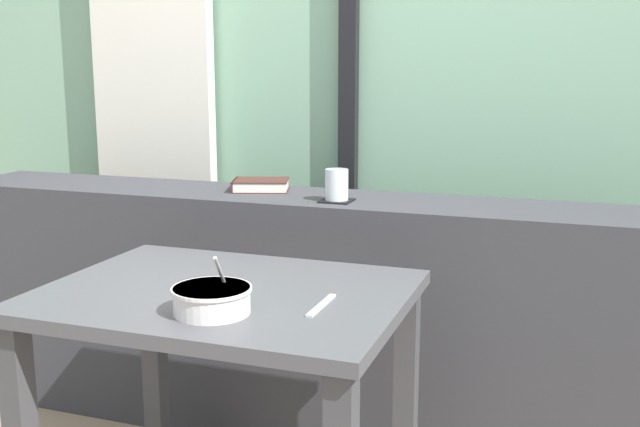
# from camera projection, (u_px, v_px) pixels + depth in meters

# --- Properties ---
(outdoor_backdrop) EXTENTS (4.80, 0.08, 2.80)m
(outdoor_backdrop) POSITION_uv_depth(u_px,v_px,m) (371.00, 35.00, 2.94)
(outdoor_backdrop) COLOR #84B293
(outdoor_backdrop) RESTS_ON ground
(curtain_left_panel) EXTENTS (0.56, 0.06, 2.50)m
(curtain_left_panel) POSITION_uv_depth(u_px,v_px,m) (153.00, 73.00, 3.18)
(curtain_left_panel) COLOR silver
(curtain_left_panel) RESTS_ON ground
(window_divider_post) EXTENTS (0.07, 0.05, 2.60)m
(window_divider_post) POSITION_uv_depth(u_px,v_px,m) (349.00, 61.00, 2.91)
(window_divider_post) COLOR black
(window_divider_post) RESTS_ON ground
(dark_console_ledge) EXTENTS (2.80, 0.37, 0.85)m
(dark_console_ledge) POSITION_uv_depth(u_px,v_px,m) (321.00, 317.00, 2.57)
(dark_console_ledge) COLOR #38383D
(dark_console_ledge) RESTS_ON ground
(breakfast_table) EXTENTS (0.91, 0.70, 0.72)m
(breakfast_table) POSITION_uv_depth(u_px,v_px,m) (226.00, 337.00, 1.91)
(breakfast_table) COLOR #414145
(breakfast_table) RESTS_ON ground
(coaster_square) EXTENTS (0.10, 0.10, 0.00)m
(coaster_square) POSITION_uv_depth(u_px,v_px,m) (337.00, 201.00, 2.40)
(coaster_square) COLOR black
(coaster_square) RESTS_ON dark_console_ledge
(juice_glass) EXTENTS (0.07, 0.07, 0.10)m
(juice_glass) POSITION_uv_depth(u_px,v_px,m) (337.00, 186.00, 2.39)
(juice_glass) COLOR white
(juice_glass) RESTS_ON coaster_square
(closed_book) EXTENTS (0.23, 0.20, 0.04)m
(closed_book) POSITION_uv_depth(u_px,v_px,m) (260.00, 185.00, 2.61)
(closed_book) COLOR #47231E
(closed_book) RESTS_ON dark_console_ledge
(soup_bowl) EXTENTS (0.18, 0.18, 0.14)m
(soup_bowl) POSITION_uv_depth(u_px,v_px,m) (212.00, 300.00, 1.69)
(soup_bowl) COLOR silver
(soup_bowl) RESTS_ON breakfast_table
(fork_utensil) EXTENTS (0.02, 0.17, 0.01)m
(fork_utensil) POSITION_uv_depth(u_px,v_px,m) (321.00, 305.00, 1.74)
(fork_utensil) COLOR silver
(fork_utensil) RESTS_ON breakfast_table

